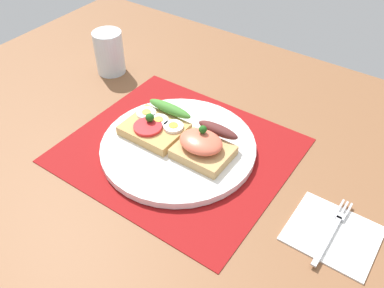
{
  "coord_description": "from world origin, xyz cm",
  "views": [
    {
      "loc": [
        33.52,
        -43.73,
        50.43
      ],
      "look_at": [
        3.0,
        0.0,
        3.1
      ],
      "focal_mm": 38.81,
      "sensor_mm": 36.0,
      "label": 1
    }
  ],
  "objects": [
    {
      "name": "napkin",
      "position": [
        29.42,
        -1.74,
        0.3
      ],
      "size": [
        12.66,
        11.02,
        0.6
      ],
      "primitive_type": "cube",
      "color": "white",
      "rests_on": "ground_plane"
    },
    {
      "name": "ground_plane",
      "position": [
        0.0,
        0.0,
        -1.6
      ],
      "size": [
        120.0,
        90.0,
        3.2
      ],
      "primitive_type": "cube",
      "color": "brown"
    },
    {
      "name": "sandwich_salmon",
      "position": [
        5.12,
        0.87,
        3.57
      ],
      "size": [
        9.39,
        9.16,
        5.53
      ],
      "color": "tan",
      "rests_on": "plate"
    },
    {
      "name": "plate",
      "position": [
        0.0,
        0.0,
        0.95
      ],
      "size": [
        27.68,
        27.68,
        1.3
      ],
      "primitive_type": "cylinder",
      "color": "white",
      "rests_on": "placemat"
    },
    {
      "name": "placemat",
      "position": [
        0.0,
        0.0,
        0.15
      ],
      "size": [
        38.36,
        33.9,
        0.3
      ],
      "primitive_type": "cube",
      "color": "maroon",
      "rests_on": "ground_plane"
    },
    {
      "name": "fork",
      "position": [
        29.23,
        -1.47,
        0.76
      ],
      "size": [
        1.62,
        13.75,
        0.32
      ],
      "color": "#B7B7BC",
      "rests_on": "napkin"
    },
    {
      "name": "drinking_glass",
      "position": [
        -28.38,
        12.99,
        4.79
      ],
      "size": [
        6.38,
        6.38,
        9.59
      ],
      "primitive_type": "cylinder",
      "color": "silver",
      "rests_on": "ground_plane"
    },
    {
      "name": "sandwich_egg_tomato",
      "position": [
        -5.38,
        0.77,
        2.96
      ],
      "size": [
        10.75,
        10.15,
        3.94
      ],
      "color": "tan",
      "rests_on": "plate"
    }
  ]
}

